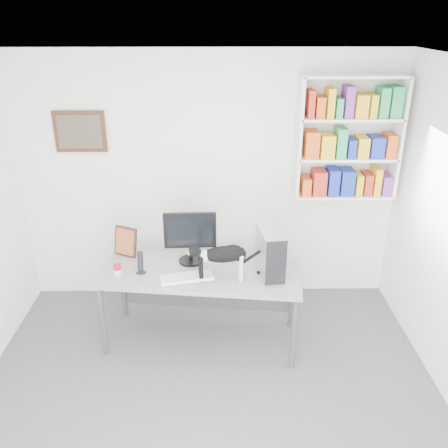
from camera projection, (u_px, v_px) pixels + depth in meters
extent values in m
cube|color=#535358|center=(209.00, 423.00, 3.78)|extent=(4.00, 4.00, 0.01)
cube|color=white|center=(202.00, 71.00, 2.68)|extent=(4.00, 4.00, 0.01)
cube|color=white|center=(209.00, 181.00, 5.06)|extent=(4.00, 0.01, 2.70)
cube|color=white|center=(348.00, 138.00, 4.74)|extent=(1.03, 0.28, 1.24)
cube|color=#472616|center=(80.00, 132.00, 4.79)|extent=(0.52, 0.04, 0.42)
cube|color=gray|center=(201.00, 306.00, 4.60)|extent=(1.95, 0.95, 0.78)
cube|color=black|center=(190.00, 237.00, 4.51)|extent=(0.51, 0.26, 0.53)
cube|color=white|center=(187.00, 277.00, 4.31)|extent=(0.51, 0.29, 0.04)
cube|color=#B0B0B5|center=(270.00, 252.00, 4.33)|extent=(0.24, 0.46, 0.44)
cylinder|color=black|center=(140.00, 262.00, 4.38)|extent=(0.10, 0.10, 0.22)
cube|color=#472616|center=(126.00, 241.00, 4.69)|extent=(0.27, 0.20, 0.31)
cylinder|color=red|center=(118.00, 269.00, 4.37)|extent=(0.09, 0.09, 0.10)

